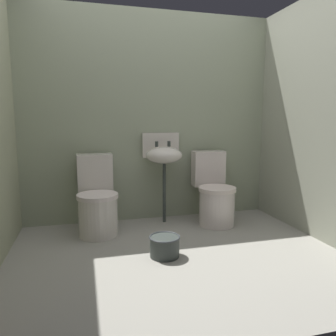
{
  "coord_description": "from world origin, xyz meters",
  "views": [
    {
      "loc": [
        -0.74,
        -2.55,
        1.14
      ],
      "look_at": [
        0.0,
        0.26,
        0.7
      ],
      "focal_mm": 34.54,
      "sensor_mm": 36.0,
      "label": 1
    }
  ],
  "objects_px": {
    "bucket": "(165,246)",
    "toilet_right": "(214,194)",
    "sink": "(164,155)",
    "toilet_left": "(97,202)"
  },
  "relations": [
    {
      "from": "toilet_left",
      "to": "bucket",
      "type": "bearing_deg",
      "value": 123.53
    },
    {
      "from": "sink",
      "to": "bucket",
      "type": "relative_size",
      "value": 3.77
    },
    {
      "from": "toilet_right",
      "to": "sink",
      "type": "distance_m",
      "value": 0.71
    },
    {
      "from": "toilet_left",
      "to": "bucket",
      "type": "relative_size",
      "value": 2.97
    },
    {
      "from": "toilet_right",
      "to": "sink",
      "type": "bearing_deg",
      "value": -17.26
    },
    {
      "from": "bucket",
      "to": "toilet_right",
      "type": "bearing_deg",
      "value": 44.49
    },
    {
      "from": "toilet_left",
      "to": "sink",
      "type": "bearing_deg",
      "value": -167.08
    },
    {
      "from": "sink",
      "to": "bucket",
      "type": "bearing_deg",
      "value": -103.47
    },
    {
      "from": "sink",
      "to": "bucket",
      "type": "height_order",
      "value": "sink"
    },
    {
      "from": "toilet_right",
      "to": "bucket",
      "type": "bearing_deg",
      "value": 46.88
    }
  ]
}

